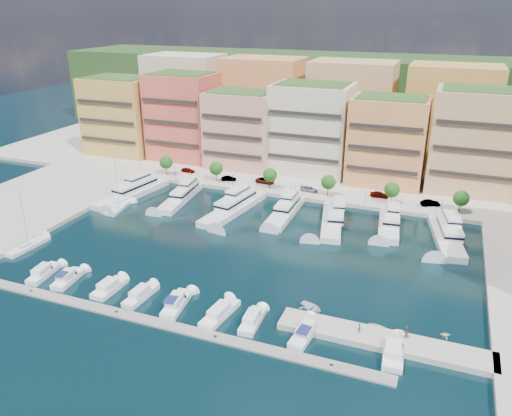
# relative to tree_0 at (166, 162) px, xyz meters

# --- Properties ---
(ground) EXTENTS (400.00, 400.00, 0.00)m
(ground) POSITION_rel_tree_0_xyz_m (40.00, -33.50, -4.74)
(ground) COLOR black
(ground) RESTS_ON ground
(north_quay) EXTENTS (220.00, 64.00, 2.00)m
(north_quay) POSITION_rel_tree_0_xyz_m (40.00, 28.50, -4.74)
(north_quay) COLOR #9E998E
(north_quay) RESTS_ON ground
(hillside) EXTENTS (240.00, 40.00, 58.00)m
(hillside) POSITION_rel_tree_0_xyz_m (40.00, 76.50, -4.74)
(hillside) COLOR #1B3616
(hillside) RESTS_ON ground
(south_pontoon) EXTENTS (72.00, 2.20, 0.35)m
(south_pontoon) POSITION_rel_tree_0_xyz_m (37.00, -63.50, -4.74)
(south_pontoon) COLOR gray
(south_pontoon) RESTS_ON ground
(finger_pier) EXTENTS (32.00, 5.00, 2.00)m
(finger_pier) POSITION_rel_tree_0_xyz_m (70.00, -55.50, -4.74)
(finger_pier) COLOR #9E998E
(finger_pier) RESTS_ON ground
(apartment_0) EXTENTS (22.00, 16.50, 24.80)m
(apartment_0) POSITION_rel_tree_0_xyz_m (-26.00, 16.49, 8.57)
(apartment_0) COLOR gold
(apartment_0) RESTS_ON north_quay
(apartment_1) EXTENTS (20.00, 16.50, 26.80)m
(apartment_1) POSITION_rel_tree_0_xyz_m (-4.00, 18.49, 9.57)
(apartment_1) COLOR #D75D47
(apartment_1) RESTS_ON north_quay
(apartment_2) EXTENTS (20.00, 15.50, 22.80)m
(apartment_2) POSITION_rel_tree_0_xyz_m (17.00, 16.49, 7.57)
(apartment_2) COLOR tan
(apartment_2) RESTS_ON north_quay
(apartment_3) EXTENTS (22.00, 16.50, 25.80)m
(apartment_3) POSITION_rel_tree_0_xyz_m (38.00, 18.49, 9.07)
(apartment_3) COLOR beige
(apartment_3) RESTS_ON north_quay
(apartment_4) EXTENTS (20.00, 15.50, 23.80)m
(apartment_4) POSITION_rel_tree_0_xyz_m (60.00, 16.49, 8.07)
(apartment_4) COLOR #E27F55
(apartment_4) RESTS_ON north_quay
(apartment_5) EXTENTS (22.00, 16.50, 26.80)m
(apartment_5) POSITION_rel_tree_0_xyz_m (82.00, 18.49, 9.57)
(apartment_5) COLOR tan
(apartment_5) RESTS_ON north_quay
(backblock_0) EXTENTS (26.00, 18.00, 30.00)m
(backblock_0) POSITION_rel_tree_0_xyz_m (-15.00, 40.50, 11.26)
(backblock_0) COLOR beige
(backblock_0) RESTS_ON north_quay
(backblock_1) EXTENTS (26.00, 18.00, 30.00)m
(backblock_1) POSITION_rel_tree_0_xyz_m (15.00, 40.50, 11.26)
(backblock_1) COLOR #E27F55
(backblock_1) RESTS_ON north_quay
(backblock_2) EXTENTS (26.00, 18.00, 30.00)m
(backblock_2) POSITION_rel_tree_0_xyz_m (45.00, 40.50, 11.26)
(backblock_2) COLOR tan
(backblock_2) RESTS_ON north_quay
(backblock_3) EXTENTS (26.00, 18.00, 30.00)m
(backblock_3) POSITION_rel_tree_0_xyz_m (75.00, 40.50, 11.26)
(backblock_3) COLOR gold
(backblock_3) RESTS_ON north_quay
(tree_0) EXTENTS (3.80, 3.80, 5.65)m
(tree_0) POSITION_rel_tree_0_xyz_m (0.00, 0.00, 0.00)
(tree_0) COLOR #473323
(tree_0) RESTS_ON north_quay
(tree_1) EXTENTS (3.80, 3.80, 5.65)m
(tree_1) POSITION_rel_tree_0_xyz_m (16.00, 0.00, 0.00)
(tree_1) COLOR #473323
(tree_1) RESTS_ON north_quay
(tree_2) EXTENTS (3.80, 3.80, 5.65)m
(tree_2) POSITION_rel_tree_0_xyz_m (32.00, 0.00, 0.00)
(tree_2) COLOR #473323
(tree_2) RESTS_ON north_quay
(tree_3) EXTENTS (3.80, 3.80, 5.65)m
(tree_3) POSITION_rel_tree_0_xyz_m (48.00, 0.00, 0.00)
(tree_3) COLOR #473323
(tree_3) RESTS_ON north_quay
(tree_4) EXTENTS (3.80, 3.80, 5.65)m
(tree_4) POSITION_rel_tree_0_xyz_m (64.00, 0.00, 0.00)
(tree_4) COLOR #473323
(tree_4) RESTS_ON north_quay
(tree_5) EXTENTS (3.80, 3.80, 5.65)m
(tree_5) POSITION_rel_tree_0_xyz_m (80.00, 0.00, 0.00)
(tree_5) COLOR #473323
(tree_5) RESTS_ON north_quay
(lamppost_0) EXTENTS (0.30, 0.30, 4.20)m
(lamppost_0) POSITION_rel_tree_0_xyz_m (4.00, -2.30, -0.92)
(lamppost_0) COLOR black
(lamppost_0) RESTS_ON north_quay
(lamppost_1) EXTENTS (0.30, 0.30, 4.20)m
(lamppost_1) POSITION_rel_tree_0_xyz_m (22.00, -2.30, -0.92)
(lamppost_1) COLOR black
(lamppost_1) RESTS_ON north_quay
(lamppost_2) EXTENTS (0.30, 0.30, 4.20)m
(lamppost_2) POSITION_rel_tree_0_xyz_m (40.00, -2.30, -0.92)
(lamppost_2) COLOR black
(lamppost_2) RESTS_ON north_quay
(lamppost_3) EXTENTS (0.30, 0.30, 4.20)m
(lamppost_3) POSITION_rel_tree_0_xyz_m (58.00, -2.30, -0.92)
(lamppost_3) COLOR black
(lamppost_3) RESTS_ON north_quay
(lamppost_4) EXTENTS (0.30, 0.30, 4.20)m
(lamppost_4) POSITION_rel_tree_0_xyz_m (76.00, -2.30, -0.92)
(lamppost_4) COLOR black
(lamppost_4) RESTS_ON north_quay
(yacht_0) EXTENTS (8.70, 24.81, 7.30)m
(yacht_0) POSITION_rel_tree_0_xyz_m (-0.79, -15.66, -3.53)
(yacht_0) COLOR silver
(yacht_0) RESTS_ON ground
(yacht_1) EXTENTS (6.41, 21.07, 7.30)m
(yacht_1) POSITION_rel_tree_0_xyz_m (12.78, -14.05, -3.65)
(yacht_1) COLOR silver
(yacht_1) RESTS_ON ground
(yacht_2) EXTENTS (8.53, 24.78, 7.30)m
(yacht_2) POSITION_rel_tree_0_xyz_m (28.49, -15.64, -3.53)
(yacht_2) COLOR silver
(yacht_2) RESTS_ON ground
(yacht_3) EXTENTS (4.80, 19.63, 7.30)m
(yacht_3) POSITION_rel_tree_0_xyz_m (40.94, -13.46, -3.53)
(yacht_3) COLOR silver
(yacht_3) RESTS_ON ground
(yacht_4) EXTENTS (8.63, 22.13, 7.30)m
(yacht_4) POSITION_rel_tree_0_xyz_m (52.68, -14.50, -3.65)
(yacht_4) COLOR silver
(yacht_4) RESTS_ON ground
(yacht_5) EXTENTS (6.32, 17.54, 7.30)m
(yacht_5) POSITION_rel_tree_0_xyz_m (65.30, -12.36, -3.53)
(yacht_5) COLOR silver
(yacht_5) RESTS_ON ground
(yacht_6) EXTENTS (8.77, 21.57, 7.30)m
(yacht_6) POSITION_rel_tree_0_xyz_m (77.63, -14.13, -3.53)
(yacht_6) COLOR silver
(yacht_6) RESTS_ON ground
(cruiser_0) EXTENTS (3.41, 7.93, 2.55)m
(cruiser_0) POSITION_rel_tree_0_xyz_m (7.87, -58.08, -4.20)
(cruiser_0) COLOR white
(cruiser_0) RESTS_ON ground
(cruiser_1) EXTENTS (3.55, 7.61, 2.66)m
(cruiser_1) POSITION_rel_tree_0_xyz_m (13.49, -58.10, -4.17)
(cruiser_1) COLOR white
(cruiser_1) RESTS_ON ground
(cruiser_2) EXTENTS (3.02, 7.28, 2.55)m
(cruiser_2) POSITION_rel_tree_0_xyz_m (22.56, -58.08, -4.20)
(cruiser_2) COLOR white
(cruiser_2) RESTS_ON ground
(cruiser_3) EXTENTS (2.86, 7.95, 2.55)m
(cruiser_3) POSITION_rel_tree_0_xyz_m (29.14, -58.09, -4.20)
(cruiser_3) COLOR white
(cruiser_3) RESTS_ON ground
(cruiser_4) EXTENTS (3.73, 8.59, 2.66)m
(cruiser_4) POSITION_rel_tree_0_xyz_m (36.20, -58.11, -4.17)
(cruiser_4) COLOR white
(cruiser_4) RESTS_ON ground
(cruiser_5) EXTENTS (3.79, 9.19, 2.55)m
(cruiser_5) POSITION_rel_tree_0_xyz_m (44.21, -58.10, -4.20)
(cruiser_5) COLOR white
(cruiser_5) RESTS_ON ground
(cruiser_6) EXTENTS (2.89, 7.42, 2.55)m
(cruiser_6) POSITION_rel_tree_0_xyz_m (49.90, -58.08, -4.20)
(cruiser_6) COLOR white
(cruiser_6) RESTS_ON ground
(cruiser_7) EXTENTS (3.31, 8.49, 2.66)m
(cruiser_7) POSITION_rel_tree_0_xyz_m (58.59, -58.11, -4.17)
(cruiser_7) COLOR white
(cruiser_7) RESTS_ON ground
(cruiser_9) EXTENTS (3.40, 7.84, 2.55)m
(cruiser_9) POSITION_rel_tree_0_xyz_m (71.77, -58.08, -4.20)
(cruiser_9) COLOR white
(cruiser_9) RESTS_ON ground
(sailboat_2) EXTENTS (4.20, 9.46, 13.20)m
(sailboat_2) POSITION_rel_tree_0_xyz_m (1.15, -25.42, -4.43)
(sailboat_2) COLOR silver
(sailboat_2) RESTS_ON ground
(sailboat_0) EXTENTS (3.36, 10.19, 13.20)m
(sailboat_0) POSITION_rel_tree_0_xyz_m (-3.75, -50.24, -4.44)
(sailboat_0) COLOR silver
(sailboat_0) RESTS_ON ground
(tender_0) EXTENTS (4.92, 4.35, 0.84)m
(tender_0) POSITION_rel_tree_0_xyz_m (57.55, -50.68, -4.32)
(tender_0) COLOR silver
(tender_0) RESTS_ON ground
(tender_2) EXTENTS (3.88, 3.07, 0.72)m
(tender_2) POSITION_rel_tree_0_xyz_m (68.90, -52.50, -4.38)
(tender_2) COLOR white
(tender_2) RESTS_ON ground
(tender_3) EXTENTS (2.01, 1.85, 0.88)m
(tender_3) POSITION_rel_tree_0_xyz_m (78.63, -50.49, -4.30)
(tender_3) COLOR beige
(tender_3) RESTS_ON ground
(tender_1) EXTENTS (1.62, 1.49, 0.72)m
(tender_1) POSITION_rel_tree_0_xyz_m (62.88, -52.50, -4.38)
(tender_1) COLOR beige
(tender_1) RESTS_ON ground
(car_0) EXTENTS (4.42, 2.24, 1.44)m
(car_0) POSITION_rel_tree_0_xyz_m (4.78, 4.13, -3.02)
(car_0) COLOR gray
(car_0) RESTS_ON north_quay
(car_1) EXTENTS (4.39, 2.61, 1.37)m
(car_1) POSITION_rel_tree_0_xyz_m (19.10, 1.56, -3.06)
(car_1) COLOR gray
(car_1) RESTS_ON north_quay
(car_2) EXTENTS (5.57, 3.01, 1.49)m
(car_2) POSITION_rel_tree_0_xyz_m (29.35, 3.46, -3.00)
(car_2) COLOR gray
(car_2) RESTS_ON north_quay
(car_3) EXTENTS (4.86, 2.37, 1.36)m
(car_3) POSITION_rel_tree_0_xyz_m (42.63, 1.34, -3.06)
(car_3) COLOR gray
(car_3) RESTS_ON north_quay
(car_4) EXTENTS (4.71, 1.94, 1.60)m
(car_4) POSITION_rel_tree_0_xyz_m (60.69, 3.79, -2.94)
(car_4) COLOR gray
(car_4) RESTS_ON north_quay
(car_5) EXTENTS (4.93, 3.41, 1.54)m
(car_5) POSITION_rel_tree_0_xyz_m (73.31, 2.25, -2.97)
(car_5) COLOR gray
(car_5) RESTS_ON north_quay
(person_0) EXTENTS (0.56, 0.66, 1.54)m
(person_0) POSITION_rel_tree_0_xyz_m (66.31, -55.45, -2.97)
(person_0) COLOR #292851
(person_0) RESTS_ON finger_pier
(person_1) EXTENTS (1.16, 1.10, 1.90)m
(person_1) POSITION_rel_tree_0_xyz_m (72.99, -54.31, -2.79)
(person_1) COLOR brown
(person_1) RESTS_ON finger_pier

